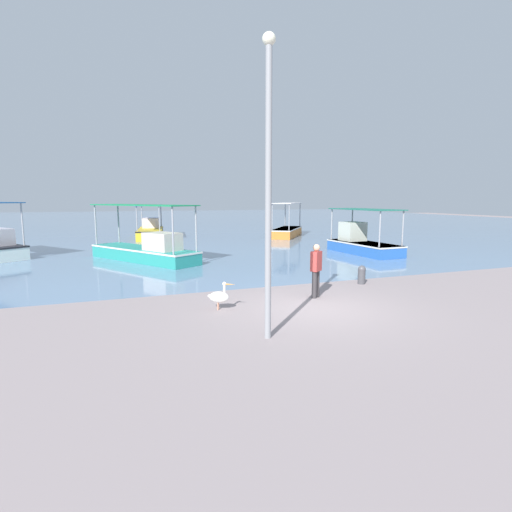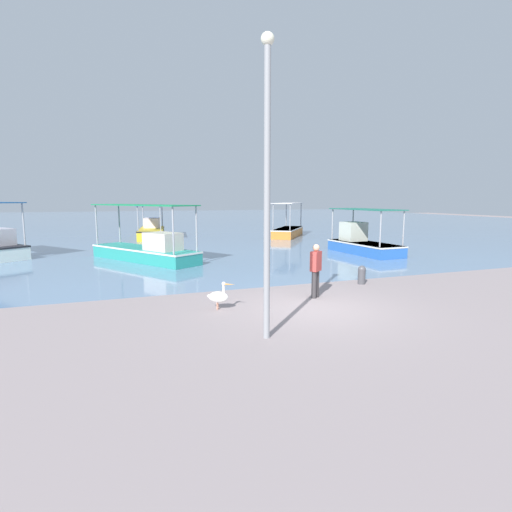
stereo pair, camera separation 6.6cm
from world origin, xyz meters
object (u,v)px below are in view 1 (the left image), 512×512
object	(u,v)px
fishing_boat_center	(287,230)
mooring_bollard	(362,274)
fishing_boat_near_left	(146,249)
pelican	(219,297)
lamp_post	(268,175)
fishing_boat_far_left	(151,230)
fishing_boat_far_right	(362,242)
fisherman_standing	(316,269)

from	to	relation	value
fishing_boat_center	mooring_bollard	world-z (taller)	fishing_boat_center
fishing_boat_near_left	pelican	size ratio (longest dim) A/B	8.28
pelican	lamp_post	bearing A→B (deg)	-80.65
fishing_boat_near_left	mooring_bollard	size ratio (longest dim) A/B	9.73
fishing_boat_far_left	pelican	bearing A→B (deg)	-90.56
fishing_boat_far_right	fisherman_standing	size ratio (longest dim) A/B	2.92
lamp_post	mooring_bollard	bearing A→B (deg)	37.66
fishing_boat_near_left	fishing_boat_far_left	bearing A→B (deg)	83.57
lamp_post	fishing_boat_center	bearing A→B (deg)	64.48
fishing_boat_near_left	fisherman_standing	distance (m)	10.43
mooring_bollard	fisherman_standing	size ratio (longest dim) A/B	0.40
mooring_bollard	lamp_post	bearing A→B (deg)	-142.34
pelican	fishing_boat_center	bearing A→B (deg)	60.56
fishing_boat_center	fishing_boat_far_left	xyz separation A→B (m)	(-10.57, 2.63, 0.09)
fishing_boat_center	pelican	xyz separation A→B (m)	(-10.79, -19.11, -0.16)
fishing_boat_far_left	lamp_post	world-z (taller)	lamp_post
fishing_boat_near_left	fisherman_standing	world-z (taller)	fishing_boat_near_left
fishing_boat_near_left	fishing_boat_center	distance (m)	15.14
mooring_bollard	fisherman_standing	world-z (taller)	fisherman_standing
lamp_post	fishing_boat_near_left	bearing A→B (deg)	97.19
fishing_boat_far_left	fisherman_standing	xyz separation A→B (m)	(2.99, -21.44, 0.28)
fisherman_standing	fishing_boat_far_right	bearing A→B (deg)	48.01
fishing_boat_near_left	fisherman_standing	size ratio (longest dim) A/B	3.92
pelican	fishing_boat_near_left	bearing A→B (deg)	96.62
fishing_boat_far_right	mooring_bollard	size ratio (longest dim) A/B	7.25
fishing_boat_center	lamp_post	bearing A→B (deg)	-115.52
fishing_boat_far_right	lamp_post	xyz separation A→B (m)	(-10.22, -11.16, 2.94)
pelican	lamp_post	world-z (taller)	lamp_post
fishing_boat_far_left	fishing_boat_center	bearing A→B (deg)	-13.98
fishing_boat_center	lamp_post	world-z (taller)	lamp_post
fishing_boat_center	fisherman_standing	xyz separation A→B (m)	(-7.58, -18.81, 0.37)
fishing_boat_near_left	lamp_post	size ratio (longest dim) A/B	1.03
fisherman_standing	mooring_bollard	bearing A→B (deg)	25.51
fishing_boat_center	fishing_boat_far_left	size ratio (longest dim) A/B	0.93
fishing_boat_center	mooring_bollard	xyz separation A→B (m)	(-5.03, -17.60, -0.17)
lamp_post	fishing_boat_far_left	bearing A→B (deg)	90.50
pelican	lamp_post	size ratio (longest dim) A/B	0.12
pelican	fishing_boat_far_left	bearing A→B (deg)	89.44
fishing_boat_far_left	mooring_bollard	world-z (taller)	fishing_boat_far_left
pelican	fisherman_standing	bearing A→B (deg)	5.40
fishing_boat_far_left	lamp_post	size ratio (longest dim) A/B	0.90
fisherman_standing	lamp_post	bearing A→B (deg)	-133.82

